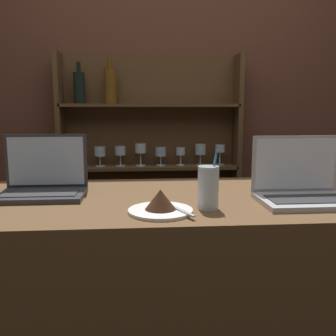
{
  "coord_description": "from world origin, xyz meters",
  "views": [
    {
      "loc": [
        -0.22,
        -0.97,
        1.27
      ],
      "look_at": [
        -0.11,
        0.38,
        1.05
      ],
      "focal_mm": 40.0,
      "sensor_mm": 36.0,
      "label": 1
    }
  ],
  "objects_px": {
    "laptop_far": "(303,187)",
    "laptop_near": "(43,182)",
    "cake_plate": "(161,204)",
    "water_glass": "(207,188)"
  },
  "relations": [
    {
      "from": "water_glass",
      "to": "laptop_near",
      "type": "bearing_deg",
      "value": 158.11
    },
    {
      "from": "laptop_far",
      "to": "laptop_near",
      "type": "bearing_deg",
      "value": 170.52
    },
    {
      "from": "cake_plate",
      "to": "water_glass",
      "type": "relative_size",
      "value": 1.06
    },
    {
      "from": "laptop_near",
      "to": "cake_plate",
      "type": "height_order",
      "value": "laptop_near"
    },
    {
      "from": "cake_plate",
      "to": "laptop_near",
      "type": "bearing_deg",
      "value": 148.14
    },
    {
      "from": "water_glass",
      "to": "cake_plate",
      "type": "bearing_deg",
      "value": -168.48
    },
    {
      "from": "laptop_far",
      "to": "cake_plate",
      "type": "bearing_deg",
      "value": -168.05
    },
    {
      "from": "laptop_near",
      "to": "laptop_far",
      "type": "relative_size",
      "value": 0.95
    },
    {
      "from": "laptop_far",
      "to": "water_glass",
      "type": "relative_size",
      "value": 1.68
    },
    {
      "from": "cake_plate",
      "to": "water_glass",
      "type": "xyz_separation_m",
      "value": [
        0.15,
        0.03,
        0.04
      ]
    }
  ]
}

